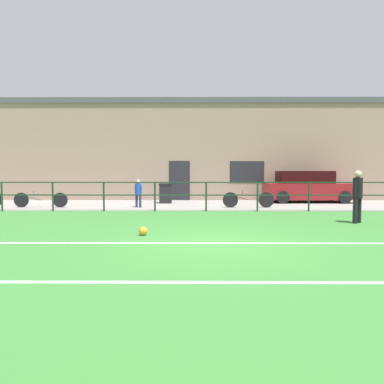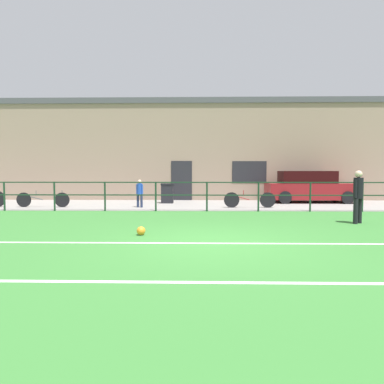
# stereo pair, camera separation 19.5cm
# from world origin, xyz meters

# --- Properties ---
(ground) EXTENTS (60.00, 44.00, 0.04)m
(ground) POSITION_xyz_m (0.00, 0.00, -0.02)
(ground) COLOR #387A33
(field_line_touchline) EXTENTS (36.00, 0.11, 0.00)m
(field_line_touchline) POSITION_xyz_m (0.00, -0.10, 0.00)
(field_line_touchline) COLOR white
(field_line_touchline) RESTS_ON ground
(field_line_hash) EXTENTS (36.00, 0.11, 0.00)m
(field_line_hash) POSITION_xyz_m (0.00, -2.80, 0.00)
(field_line_hash) COLOR white
(field_line_hash) RESTS_ON ground
(pavement_strip) EXTENTS (48.00, 5.00, 0.02)m
(pavement_strip) POSITION_xyz_m (0.00, 8.50, 0.01)
(pavement_strip) COLOR gray
(pavement_strip) RESTS_ON ground
(perimeter_fence) EXTENTS (36.07, 0.07, 1.15)m
(perimeter_fence) POSITION_xyz_m (0.00, 6.00, 0.75)
(perimeter_fence) COLOR #193823
(perimeter_fence) RESTS_ON ground
(clubhouse_facade) EXTENTS (28.00, 2.56, 5.43)m
(clubhouse_facade) POSITION_xyz_m (0.00, 12.20, 2.72)
(clubhouse_facade) COLOR gray
(clubhouse_facade) RESTS_ON ground
(player_goalkeeper) EXTENTS (0.36, 0.31, 1.59)m
(player_goalkeeper) POSITION_xyz_m (4.45, 2.90, 0.90)
(player_goalkeeper) COLOR black
(player_goalkeeper) RESTS_ON ground
(soccer_ball_match) EXTENTS (0.22, 0.22, 0.22)m
(soccer_ball_match) POSITION_xyz_m (-1.71, 0.83, 0.11)
(soccer_ball_match) COLOR orange
(soccer_ball_match) RESTS_ON ground
(spectator_child) EXTENTS (0.31, 0.21, 1.18)m
(spectator_child) POSITION_xyz_m (-2.84, 7.22, 0.69)
(spectator_child) COLOR #232D4C
(spectator_child) RESTS_ON pavement_strip
(parked_car_red) EXTENTS (4.31, 1.83, 1.55)m
(parked_car_red) POSITION_xyz_m (5.16, 9.84, 0.76)
(parked_car_red) COLOR maroon
(parked_car_red) RESTS_ON pavement_strip
(bicycle_parked_1) EXTENTS (2.29, 0.04, 0.73)m
(bicycle_parked_1) POSITION_xyz_m (-7.01, 7.20, 0.35)
(bicycle_parked_1) COLOR black
(bicycle_parked_1) RESTS_ON pavement_strip
(bicycle_parked_2) EXTENTS (2.17, 0.04, 0.75)m
(bicycle_parked_2) POSITION_xyz_m (1.83, 7.20, 0.36)
(bicycle_parked_2) COLOR black
(bicycle_parked_2) RESTS_ON pavement_strip
(trash_bin_0) EXTENTS (0.60, 0.51, 0.95)m
(trash_bin_0) POSITION_xyz_m (-1.85, 9.26, 0.50)
(trash_bin_0) COLOR black
(trash_bin_0) RESTS_ON pavement_strip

